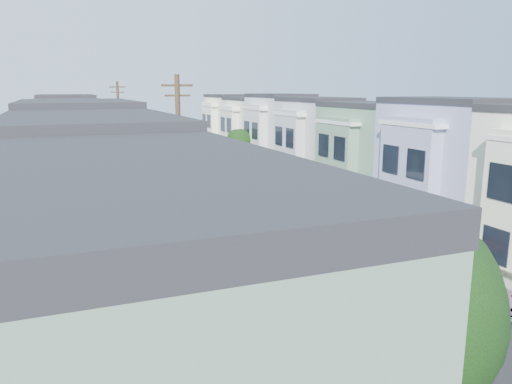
# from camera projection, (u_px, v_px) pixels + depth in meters

# --- Properties ---
(ground) EXTENTS (160.00, 160.00, 0.00)m
(ground) POSITION_uv_depth(u_px,v_px,m) (304.00, 263.00, 27.46)
(ground) COLOR black
(ground) RESTS_ON ground
(road_slab) EXTENTS (12.00, 70.00, 0.02)m
(road_slab) POSITION_uv_depth(u_px,v_px,m) (221.00, 205.00, 41.10)
(road_slab) COLOR black
(road_slab) RESTS_ON ground
(curb_left) EXTENTS (0.30, 70.00, 0.15)m
(curb_left) POSITION_uv_depth(u_px,v_px,m) (147.00, 211.00, 38.90)
(curb_left) COLOR gray
(curb_left) RESTS_ON ground
(curb_right) EXTENTS (0.30, 70.00, 0.15)m
(curb_right) POSITION_uv_depth(u_px,v_px,m) (287.00, 199.00, 43.28)
(curb_right) COLOR gray
(curb_right) RESTS_ON ground
(sidewalk_left) EXTENTS (2.60, 70.00, 0.15)m
(sidewalk_left) POSITION_uv_depth(u_px,v_px,m) (130.00, 213.00, 38.43)
(sidewalk_left) COLOR gray
(sidewalk_left) RESTS_ON ground
(sidewalk_right) EXTENTS (2.60, 70.00, 0.15)m
(sidewalk_right) POSITION_uv_depth(u_px,v_px,m) (301.00, 198.00, 43.75)
(sidewalk_right) COLOR gray
(sidewalk_right) RESTS_ON ground
(centerline) EXTENTS (0.12, 70.00, 0.01)m
(centerline) POSITION_uv_depth(u_px,v_px,m) (221.00, 205.00, 41.10)
(centerline) COLOR gold
(centerline) RESTS_ON ground
(townhouse_row_left) EXTENTS (5.00, 70.00, 8.50)m
(townhouse_row_left) POSITION_uv_depth(u_px,v_px,m) (78.00, 218.00, 37.07)
(townhouse_row_left) COLOR gray
(townhouse_row_left) RESTS_ON ground
(townhouse_row_right) EXTENTS (5.00, 70.00, 8.50)m
(townhouse_row_right) POSITION_uv_depth(u_px,v_px,m) (338.00, 195.00, 45.14)
(townhouse_row_right) COLOR gray
(townhouse_row_right) RESTS_ON ground
(tree_a) EXTENTS (4.70, 4.70, 7.44)m
(tree_a) POSITION_uv_depth(u_px,v_px,m) (378.00, 309.00, 10.09)
(tree_a) COLOR black
(tree_a) RESTS_ON ground
(tree_b) EXTENTS (4.70, 4.70, 7.44)m
(tree_b) POSITION_uv_depth(u_px,v_px,m) (204.00, 191.00, 21.73)
(tree_b) COLOR black
(tree_b) RESTS_ON ground
(tree_c) EXTENTS (4.70, 4.70, 7.02)m
(tree_c) POSITION_uv_depth(u_px,v_px,m) (165.00, 171.00, 29.68)
(tree_c) COLOR black
(tree_c) RESTS_ON ground
(tree_d) EXTENTS (4.70, 4.70, 7.57)m
(tree_d) POSITION_uv_depth(u_px,v_px,m) (136.00, 143.00, 39.73)
(tree_d) COLOR black
(tree_d) RESTS_ON ground
(tree_e) EXTENTS (4.30, 4.30, 6.95)m
(tree_e) POSITION_uv_depth(u_px,v_px,m) (117.00, 134.00, 52.18)
(tree_e) COLOR black
(tree_e) RESTS_ON ground
(tree_far_r) EXTENTS (2.78, 2.78, 5.04)m
(tree_far_r) POSITION_uv_depth(u_px,v_px,m) (240.00, 142.00, 55.97)
(tree_far_r) COLOR black
(tree_far_r) RESTS_ON ground
(utility_pole_near) EXTENTS (1.60, 0.26, 10.00)m
(utility_pole_near) POSITION_uv_depth(u_px,v_px,m) (180.00, 173.00, 25.95)
(utility_pole_near) COLOR #42301E
(utility_pole_near) RESTS_ON ground
(utility_pole_far) EXTENTS (1.60, 0.26, 10.00)m
(utility_pole_far) POSITION_uv_depth(u_px,v_px,m) (120.00, 133.00, 49.61)
(utility_pole_far) COLOR #42301E
(utility_pole_far) RESTS_ON ground
(fedex_truck) EXTENTS (2.30, 5.98, 2.87)m
(fedex_truck) POSITION_uv_depth(u_px,v_px,m) (277.00, 206.00, 33.93)
(fedex_truck) COLOR silver
(fedex_truck) RESTS_ON ground
(lead_sedan) EXTENTS (2.56, 4.74, 1.35)m
(lead_sedan) POSITION_uv_depth(u_px,v_px,m) (253.00, 197.00, 41.17)
(lead_sedan) COLOR black
(lead_sedan) RESTS_ON ground
(parked_left_b) EXTENTS (2.07, 4.32, 1.26)m
(parked_left_b) POSITION_uv_depth(u_px,v_px,m) (308.00, 360.00, 16.53)
(parked_left_b) COLOR black
(parked_left_b) RESTS_ON ground
(parked_left_c) EXTENTS (2.28, 4.64, 1.27)m
(parked_left_c) POSITION_uv_depth(u_px,v_px,m) (215.00, 261.00, 26.05)
(parked_left_c) COLOR silver
(parked_left_c) RESTS_ON ground
(parked_left_d) EXTENTS (2.44, 4.86, 1.32)m
(parked_left_d) POSITION_uv_depth(u_px,v_px,m) (172.00, 214.00, 35.67)
(parked_left_d) COLOR #530E16
(parked_left_d) RESTS_ON ground
(parked_right_a) EXTENTS (2.23, 4.85, 1.43)m
(parked_right_a) POSITION_uv_depth(u_px,v_px,m) (475.00, 286.00, 22.46)
(parked_right_a) COLOR #3E4248
(parked_right_a) RESTS_ON ground
(parked_right_b) EXTENTS (2.27, 4.62, 1.26)m
(parked_right_b) POSITION_uv_depth(u_px,v_px,m) (393.00, 249.00, 27.85)
(parked_right_b) COLOR silver
(parked_right_b) RESTS_ON ground
(parked_right_c) EXTENTS (2.50, 5.04, 1.46)m
(parked_right_c) POSITION_uv_depth(u_px,v_px,m) (258.00, 184.00, 46.22)
(parked_right_c) COLOR black
(parked_right_c) RESTS_ON ground
(parked_right_d) EXTENTS (1.82, 4.45, 1.45)m
(parked_right_d) POSITION_uv_depth(u_px,v_px,m) (224.00, 169.00, 55.50)
(parked_right_d) COLOR black
(parked_right_d) RESTS_ON ground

